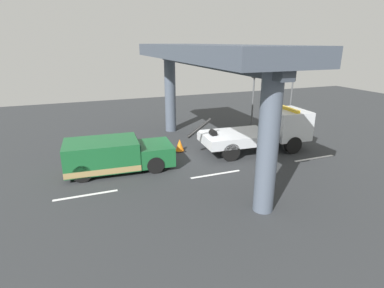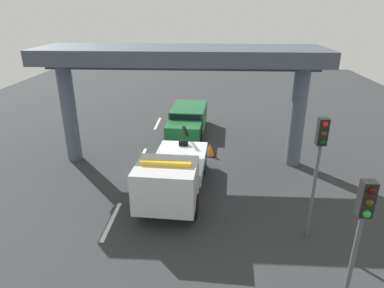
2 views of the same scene
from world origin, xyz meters
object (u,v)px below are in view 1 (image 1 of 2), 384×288
object	(u,v)px
towed_van_green	(114,155)
traffic_cone_orange	(180,146)
tow_truck_white	(266,130)
traffic_light_near	(254,82)
traffic_light_far	(293,84)

from	to	relation	value
towed_van_green	traffic_cone_orange	distance (m)	4.23
tow_truck_white	traffic_cone_orange	xyz separation A→B (m)	(-4.81, 1.55, -0.86)
tow_truck_white	towed_van_green	distance (m)	8.75
traffic_light_near	traffic_light_far	size ratio (longest dim) A/B	1.09
traffic_light_far	traffic_cone_orange	xyz separation A→B (m)	(-10.57, -3.58, -2.68)
towed_van_green	traffic_cone_orange	size ratio (longest dim) A/B	7.46
tow_truck_white	traffic_cone_orange	size ratio (longest dim) A/B	10.27
traffic_light_near	traffic_light_far	bearing A→B (deg)	0.00
towed_van_green	traffic_light_far	size ratio (longest dim) A/B	1.29
tow_truck_white	traffic_light_far	world-z (taller)	traffic_light_far
traffic_cone_orange	towed_van_green	bearing A→B (deg)	-159.08
towed_van_green	traffic_light_near	world-z (taller)	traffic_light_near
traffic_cone_orange	traffic_light_far	bearing A→B (deg)	18.71
traffic_light_far	tow_truck_white	bearing A→B (deg)	-138.31
tow_truck_white	traffic_light_near	distance (m)	5.98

